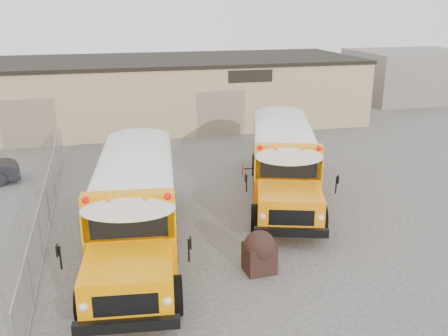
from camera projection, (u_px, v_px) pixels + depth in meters
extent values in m
plane|color=#454340|center=(212.00, 240.00, 18.63)|extent=(120.00, 120.00, 0.00)
cube|color=tan|center=(151.00, 93.00, 36.36)|extent=(30.00, 10.00, 4.50)
cube|color=black|center=(150.00, 60.00, 35.64)|extent=(30.20, 10.20, 0.25)
cube|color=black|center=(251.00, 76.00, 32.60)|extent=(3.00, 0.08, 0.80)
cube|color=gray|center=(28.00, 124.00, 30.12)|extent=(3.20, 0.08, 3.00)
cube|color=gray|center=(221.00, 114.00, 32.89)|extent=(3.20, 0.08, 3.00)
cylinder|color=gray|center=(30.00, 280.00, 14.21)|extent=(0.07, 0.07, 1.80)
cylinder|color=gray|center=(40.00, 235.00, 16.97)|extent=(0.07, 0.07, 1.80)
cylinder|color=gray|center=(48.00, 203.00, 19.73)|extent=(0.07, 0.07, 1.80)
cylinder|color=gray|center=(53.00, 178.00, 22.50)|extent=(0.07, 0.07, 1.80)
cylinder|color=gray|center=(58.00, 159.00, 25.26)|extent=(0.07, 0.07, 1.80)
cylinder|color=gray|center=(61.00, 144.00, 28.03)|extent=(0.07, 0.07, 1.80)
cylinder|color=gray|center=(45.00, 182.00, 19.46)|extent=(0.05, 18.00, 0.05)
cylinder|color=gray|center=(50.00, 222.00, 20.00)|extent=(0.05, 18.00, 0.05)
cube|color=gray|center=(48.00, 203.00, 19.73)|extent=(0.02, 18.00, 1.70)
cube|color=gray|center=(410.00, 75.00, 45.60)|extent=(10.00, 8.00, 4.40)
cube|color=#FF9200|center=(142.00, 146.00, 24.69)|extent=(3.73, 8.59, 2.24)
cube|color=#FF9200|center=(138.00, 194.00, 19.79)|extent=(2.68, 2.68, 1.26)
cube|color=black|center=(138.00, 158.00, 20.59)|extent=(2.23, 0.34, 0.82)
cube|color=white|center=(141.00, 121.00, 24.28)|extent=(3.74, 8.67, 0.44)
cube|color=#FF9200|center=(137.00, 141.00, 20.61)|extent=(2.73, 0.87, 0.39)
sphere|color=#E50705|center=(108.00, 140.00, 20.20)|extent=(0.22, 0.22, 0.22)
sphere|color=#E50705|center=(165.00, 138.00, 20.47)|extent=(0.22, 0.22, 0.22)
sphere|color=orange|center=(124.00, 140.00, 20.27)|extent=(0.22, 0.22, 0.22)
sphere|color=orange|center=(150.00, 139.00, 20.40)|extent=(0.22, 0.22, 0.22)
cube|color=black|center=(138.00, 219.00, 18.73)|extent=(2.69, 0.57, 0.31)
cube|color=black|center=(145.00, 143.00, 28.98)|extent=(2.69, 0.54, 0.31)
cube|color=black|center=(142.00, 148.00, 24.71)|extent=(3.75, 8.43, 0.07)
cube|color=black|center=(142.00, 132.00, 24.80)|extent=(3.60, 7.29, 0.68)
cylinder|color=black|center=(106.00, 209.00, 19.95)|extent=(0.44, 1.17, 1.14)
cylinder|color=black|center=(172.00, 206.00, 20.25)|extent=(0.44, 1.17, 1.14)
cylinder|color=black|center=(119.00, 159.00, 26.45)|extent=(0.44, 1.17, 1.14)
cylinder|color=black|center=(169.00, 157.00, 26.76)|extent=(0.44, 1.17, 1.14)
cube|color=orange|center=(277.00, 123.00, 29.70)|extent=(5.03, 8.61, 2.21)
cube|color=orange|center=(281.00, 156.00, 24.85)|extent=(2.97, 2.97, 1.24)
cube|color=black|center=(281.00, 129.00, 25.65)|extent=(2.12, 0.73, 0.81)
cube|color=white|center=(278.00, 102.00, 29.31)|extent=(5.06, 8.70, 0.43)
cube|color=orange|center=(281.00, 115.00, 25.67)|extent=(2.68, 1.31, 0.39)
sphere|color=#E50705|center=(259.00, 113.00, 25.46)|extent=(0.22, 0.22, 0.22)
sphere|color=#E50705|center=(304.00, 114.00, 25.33)|extent=(0.22, 0.22, 0.22)
sphere|color=orange|center=(271.00, 113.00, 25.43)|extent=(0.22, 0.22, 0.22)
sphere|color=orange|center=(291.00, 113.00, 25.37)|extent=(0.22, 0.22, 0.22)
cube|color=black|center=(282.00, 174.00, 23.80)|extent=(2.59, 1.02, 0.30)
cube|color=black|center=(274.00, 123.00, 33.95)|extent=(2.58, 1.00, 0.30)
cube|color=black|center=(277.00, 124.00, 29.73)|extent=(5.02, 8.47, 0.06)
cube|color=black|center=(277.00, 111.00, 29.81)|extent=(4.67, 7.39, 0.67)
cylinder|color=black|center=(255.00, 167.00, 25.23)|extent=(0.62, 1.16, 1.12)
cylinder|color=black|center=(306.00, 168.00, 25.08)|extent=(0.62, 1.16, 1.12)
cylinder|color=black|center=(255.00, 134.00, 31.67)|extent=(0.62, 1.16, 1.12)
cylinder|color=black|center=(296.00, 134.00, 31.52)|extent=(0.62, 1.16, 1.12)
cylinder|color=#BF0505|center=(246.00, 131.00, 27.11)|extent=(0.21, 0.58, 0.60)
cube|color=black|center=(259.00, 258.00, 16.31)|extent=(1.01, 0.92, 0.96)
sphere|color=black|center=(260.00, 246.00, 16.18)|extent=(1.05, 1.05, 1.05)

